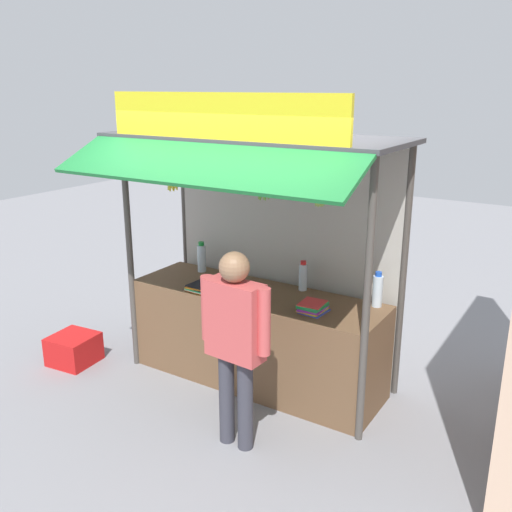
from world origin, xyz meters
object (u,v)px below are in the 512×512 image
(plastic_crate, at_px, (74,349))
(magazine_stack_right, at_px, (313,307))
(water_bottle_mid_left, at_px, (303,276))
(water_bottle_front_left, at_px, (378,290))
(banana_bunch_rightmost, at_px, (172,181))
(banana_bunch_leftmost, at_px, (320,196))
(banana_bunch_inner_right, at_px, (263,190))
(magazine_stack_front_right, at_px, (204,286))
(vendor_person, at_px, (235,333))
(banana_bunch_inner_left, at_px, (210,175))
(water_bottle_center, at_px, (202,258))

(plastic_crate, bearing_deg, magazine_stack_right, 13.06)
(water_bottle_mid_left, bearing_deg, water_bottle_front_left, -1.28)
(banana_bunch_rightmost, bearing_deg, plastic_crate, -169.20)
(banana_bunch_leftmost, height_order, banana_bunch_inner_right, same)
(magazine_stack_right, distance_m, banana_bunch_inner_right, 1.10)
(magazine_stack_front_right, xyz_separation_m, vendor_person, (0.87, -0.76, 0.03))
(vendor_person, bearing_deg, water_bottle_mid_left, 98.01)
(water_bottle_mid_left, bearing_deg, magazine_stack_right, -53.41)
(water_bottle_front_left, height_order, magazine_stack_right, water_bottle_front_left)
(banana_bunch_inner_left, bearing_deg, water_bottle_mid_left, 57.79)
(water_bottle_mid_left, bearing_deg, vendor_person, -86.11)
(banana_bunch_leftmost, xyz_separation_m, vendor_person, (-0.42, -0.48, -1.00))
(magazine_stack_right, relative_size, vendor_person, 0.16)
(vendor_person, bearing_deg, banana_bunch_inner_left, 143.67)
(water_bottle_mid_left, relative_size, magazine_stack_front_right, 0.88)
(banana_bunch_rightmost, xyz_separation_m, vendor_person, (0.96, -0.48, -0.99))
(vendor_person, bearing_deg, plastic_crate, 177.58)
(water_bottle_center, xyz_separation_m, vendor_person, (1.21, -1.17, -0.08))
(magazine_stack_right, xyz_separation_m, banana_bunch_leftmost, (0.19, -0.33, 1.01))
(water_bottle_center, height_order, magazine_stack_right, water_bottle_center)
(magazine_stack_right, relative_size, banana_bunch_rightmost, 0.76)
(water_bottle_front_left, distance_m, vendor_person, 1.38)
(banana_bunch_inner_right, bearing_deg, magazine_stack_front_right, 160.80)
(water_bottle_front_left, height_order, banana_bunch_inner_right, banana_bunch_inner_right)
(magazine_stack_front_right, height_order, vendor_person, vendor_person)
(banana_bunch_inner_right, height_order, plastic_crate, banana_bunch_inner_right)
(banana_bunch_leftmost, distance_m, banana_bunch_inner_right, 0.48)
(water_bottle_front_left, distance_m, banana_bunch_inner_right, 1.36)
(banana_bunch_leftmost, xyz_separation_m, plastic_crate, (-2.58, -0.23, -1.80))
(banana_bunch_leftmost, distance_m, plastic_crate, 3.15)
(water_bottle_center, relative_size, banana_bunch_leftmost, 1.00)
(water_bottle_front_left, xyz_separation_m, banana_bunch_inner_right, (-0.69, -0.74, 0.91))
(water_bottle_mid_left, relative_size, banana_bunch_leftmost, 0.91)
(banana_bunch_leftmost, bearing_deg, magazine_stack_front_right, 167.71)
(water_bottle_mid_left, height_order, vendor_person, vendor_person)
(water_bottle_center, distance_m, water_bottle_front_left, 1.85)
(water_bottle_front_left, xyz_separation_m, vendor_person, (-0.64, -1.22, -0.08))
(water_bottle_center, relative_size, water_bottle_front_left, 1.00)
(banana_bunch_rightmost, relative_size, banana_bunch_inner_right, 1.05)
(water_bottle_front_left, distance_m, banana_bunch_rightmost, 1.98)
(water_bottle_mid_left, bearing_deg, banana_bunch_inner_left, -122.21)
(water_bottle_center, relative_size, magazine_stack_front_right, 0.97)
(magazine_stack_right, xyz_separation_m, banana_bunch_rightmost, (-1.19, -0.33, 1.00))
(water_bottle_front_left, xyz_separation_m, magazine_stack_right, (-0.41, -0.41, -0.10))
(water_bottle_center, height_order, banana_bunch_leftmost, banana_bunch_leftmost)
(banana_bunch_leftmost, bearing_deg, magazine_stack_right, 120.18)
(water_bottle_mid_left, distance_m, banana_bunch_inner_left, 1.34)
(water_bottle_front_left, xyz_separation_m, magazine_stack_front_right, (-1.52, -0.46, -0.12))
(magazine_stack_right, relative_size, banana_bunch_leftmost, 0.82)
(magazine_stack_front_right, height_order, banana_bunch_leftmost, banana_bunch_leftmost)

